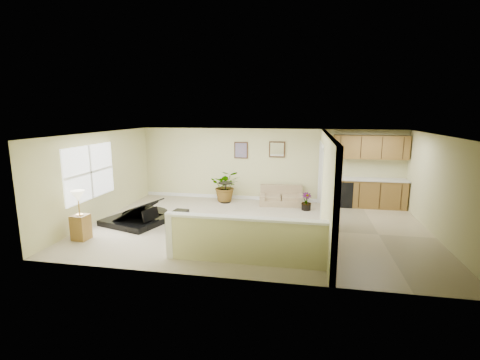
% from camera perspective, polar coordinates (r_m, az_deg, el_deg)
% --- Properties ---
extents(floor, '(9.00, 9.00, 0.00)m').
position_cam_1_polar(floor, '(9.46, 2.57, -7.75)').
color(floor, tan).
rests_on(floor, ground).
extents(back_wall, '(9.00, 0.04, 2.50)m').
position_cam_1_polar(back_wall, '(12.07, 4.64, 2.46)').
color(back_wall, beige).
rests_on(back_wall, floor).
extents(front_wall, '(9.00, 0.04, 2.50)m').
position_cam_1_polar(front_wall, '(6.26, -1.23, -5.64)').
color(front_wall, beige).
rests_on(front_wall, floor).
extents(left_wall, '(0.04, 6.00, 2.50)m').
position_cam_1_polar(left_wall, '(10.72, -21.93, 0.60)').
color(left_wall, beige).
rests_on(left_wall, floor).
extents(right_wall, '(0.04, 6.00, 2.50)m').
position_cam_1_polar(right_wall, '(9.62, 30.24, -1.24)').
color(right_wall, beige).
rests_on(right_wall, floor).
extents(ceiling, '(9.00, 6.00, 0.04)m').
position_cam_1_polar(ceiling, '(8.97, 2.71, 7.55)').
color(ceiling, white).
rests_on(ceiling, back_wall).
extents(kitchen_vinyl, '(2.70, 6.00, 0.01)m').
position_cam_1_polar(kitchen_vinyl, '(9.57, 21.80, -8.31)').
color(kitchen_vinyl, tan).
rests_on(kitchen_vinyl, floor).
extents(interior_partition, '(0.18, 5.99, 2.50)m').
position_cam_1_polar(interior_partition, '(9.32, 13.88, -0.58)').
color(interior_partition, beige).
rests_on(interior_partition, floor).
extents(pony_half_wall, '(3.42, 0.22, 1.00)m').
position_cam_1_polar(pony_half_wall, '(7.14, 0.56, -9.71)').
color(pony_half_wall, beige).
rests_on(pony_half_wall, floor).
extents(left_window, '(0.05, 2.15, 1.45)m').
position_cam_1_polar(left_window, '(10.27, -23.42, 1.19)').
color(left_window, white).
rests_on(left_window, left_wall).
extents(wall_art_left, '(0.48, 0.04, 0.58)m').
position_cam_1_polar(wall_art_left, '(12.11, 0.17, 4.91)').
color(wall_art_left, '#3C2616').
rests_on(wall_art_left, back_wall).
extents(wall_mirror, '(0.55, 0.04, 0.55)m').
position_cam_1_polar(wall_mirror, '(11.94, 6.10, 5.00)').
color(wall_mirror, '#3C2616').
rests_on(wall_mirror, back_wall).
extents(kitchen_cabinets, '(2.36, 0.65, 2.33)m').
position_cam_1_polar(kitchen_cabinets, '(11.96, 19.84, -0.09)').
color(kitchen_cabinets, olive).
rests_on(kitchen_cabinets, floor).
extents(piano, '(2.08, 2.07, 1.44)m').
position_cam_1_polar(piano, '(10.16, -16.84, -3.35)').
color(piano, black).
rests_on(piano, floor).
extents(piano_bench, '(0.42, 0.75, 0.48)m').
position_cam_1_polar(piano_bench, '(9.33, -10.19, -6.64)').
color(piano_bench, black).
rests_on(piano_bench, floor).
extents(loveseat, '(1.48, 0.92, 0.81)m').
position_cam_1_polar(loveseat, '(11.75, 6.80, -2.50)').
color(loveseat, tan).
rests_on(loveseat, floor).
extents(accent_table, '(0.48, 0.48, 0.70)m').
position_cam_1_polar(accent_table, '(11.87, -2.43, -1.60)').
color(accent_table, black).
rests_on(accent_table, floor).
extents(palm_plant, '(1.12, 1.01, 1.10)m').
position_cam_1_polar(palm_plant, '(12.00, -2.33, -1.01)').
color(palm_plant, black).
rests_on(palm_plant, floor).
extents(small_plant, '(0.40, 0.40, 0.56)m').
position_cam_1_polar(small_plant, '(11.19, 10.82, -3.69)').
color(small_plant, black).
rests_on(small_plant, floor).
extents(lamp_stand, '(0.38, 0.38, 1.22)m').
position_cam_1_polar(lamp_stand, '(9.28, -24.76, -5.83)').
color(lamp_stand, olive).
rests_on(lamp_stand, floor).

